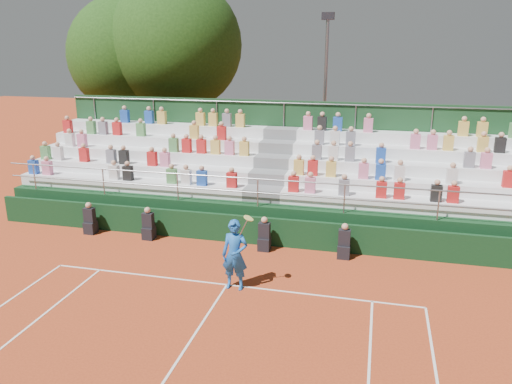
% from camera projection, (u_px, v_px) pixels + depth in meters
% --- Properties ---
extents(ground, '(90.00, 90.00, 0.00)m').
position_uv_depth(ground, '(227.00, 285.00, 14.44)').
color(ground, '#AC3F1C').
rests_on(ground, ground).
extents(courtside_wall, '(20.00, 0.15, 1.00)m').
position_uv_depth(courtside_wall, '(254.00, 230.00, 17.27)').
color(courtside_wall, black).
rests_on(courtside_wall, ground).
extents(line_officials, '(9.61, 0.40, 1.19)m').
position_uv_depth(line_officials, '(207.00, 232.00, 17.22)').
color(line_officials, black).
rests_on(line_officials, ground).
extents(grandstand, '(20.00, 5.20, 4.40)m').
position_uv_depth(grandstand, '(273.00, 189.00, 20.12)').
color(grandstand, black).
rests_on(grandstand, ground).
extents(tennis_player, '(0.91, 0.50, 2.22)m').
position_uv_depth(tennis_player, '(235.00, 255.00, 13.97)').
color(tennis_player, blue).
rests_on(tennis_player, ground).
extents(tree_west, '(6.42, 6.42, 9.29)m').
position_uv_depth(tree_west, '(128.00, 56.00, 27.33)').
color(tree_west, '#372414').
rests_on(tree_west, ground).
extents(tree_east, '(6.95, 6.95, 10.12)m').
position_uv_depth(tree_east, '(176.00, 45.00, 26.25)').
color(tree_east, '#372414').
rests_on(tree_east, ground).
extents(floodlight_mast, '(0.60, 0.25, 8.15)m').
position_uv_depth(floodlight_mast, '(325.00, 85.00, 24.67)').
color(floodlight_mast, gray).
rests_on(floodlight_mast, ground).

